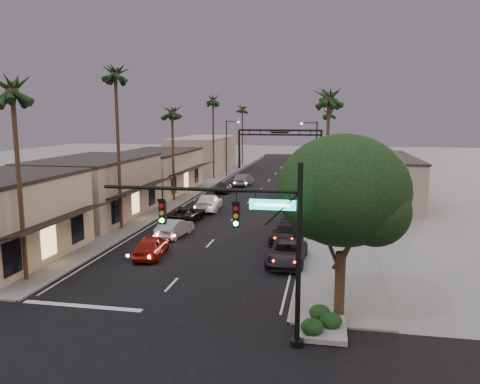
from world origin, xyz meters
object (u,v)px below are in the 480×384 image
at_px(traffic_signal, 253,227).
at_px(curbside_black, 286,233).
at_px(palm_lc, 172,108).
at_px(palm_ld, 213,97).
at_px(streetlight_right, 314,151).
at_px(palm_rc, 329,111).
at_px(curbside_near, 287,253).
at_px(corner_tree, 345,195).
at_px(oncoming_pickup, 187,214).
at_px(streetlight_left, 228,144).
at_px(palm_rb, 329,93).
at_px(oncoming_red, 151,246).
at_px(palm_la, 11,82).
at_px(oncoming_silver, 174,228).
at_px(arch, 280,139).
at_px(palm_ra, 329,93).
at_px(palm_far, 242,107).
at_px(palm_lb, 115,69).

relative_size(traffic_signal, curbside_black, 1.80).
height_order(palm_lc, palm_ld, palm_ld).
relative_size(streetlight_right, palm_ld, 0.63).
height_order(palm_rc, curbside_near, palm_rc).
distance_m(corner_tree, oncoming_pickup, 23.52).
relative_size(corner_tree, streetlight_left, 0.98).
bearing_deg(streetlight_right, curbside_near, -91.38).
bearing_deg(palm_rc, palm_ld, -152.38).
bearing_deg(streetlight_right, palm_rb, -30.76).
xyz_separation_m(palm_ld, palm_rc, (17.20, 9.00, -1.95)).
distance_m(streetlight_left, oncoming_red, 43.41).
bearing_deg(palm_la, palm_rb, 63.83).
relative_size(palm_lc, curbside_near, 2.36).
bearing_deg(palm_rc, palm_lc, -121.56).
relative_size(palm_la, oncoming_silver, 3.02).
bearing_deg(arch, traffic_signal, -85.07).
relative_size(streetlight_left, oncoming_red, 2.04).
bearing_deg(palm_lc, oncoming_silver, -71.22).
height_order(palm_ld, palm_ra, palm_ld).
distance_m(palm_ld, palm_ra, 35.47).
bearing_deg(palm_rc, arch, 145.11).
distance_m(oncoming_red, curbside_black, 10.45).
bearing_deg(palm_ld, palm_far, 89.25).
distance_m(palm_rb, curbside_black, 26.29).
distance_m(palm_lb, oncoming_red, 15.44).
height_order(corner_tree, palm_lc, palm_lc).
bearing_deg(palm_lb, curbside_black, -5.36).
height_order(traffic_signal, palm_rb, palm_rb).
bearing_deg(oncoming_red, arch, -99.49).
xyz_separation_m(palm_ld, curbside_near, (14.80, -39.83, -11.70)).
bearing_deg(arch, oncoming_silver, -93.85).
xyz_separation_m(corner_tree, oncoming_pickup, (-13.47, 18.55, -5.28)).
xyz_separation_m(palm_ra, oncoming_red, (-11.76, -9.00, -10.69)).
height_order(palm_ra, curbside_black, palm_ra).
xyz_separation_m(oncoming_pickup, curbside_black, (9.62, -5.33, -0.02)).
xyz_separation_m(palm_ld, oncoming_silver, (5.27, -34.50, -11.70)).
bearing_deg(palm_ld, palm_lc, -90.00).
height_order(palm_rc, oncoming_pickup, palm_rc).
distance_m(curbside_near, curbside_black, 5.53).
bearing_deg(palm_la, oncoming_pickup, 74.84).
xyz_separation_m(streetlight_left, palm_lc, (-1.68, -22.00, 5.14)).
distance_m(palm_lb, palm_ra, 17.42).
relative_size(arch, streetlight_left, 1.69).
bearing_deg(palm_lc, streetlight_right, 30.11).
xyz_separation_m(arch, streetlight_right, (6.92, -25.00, -0.20)).
relative_size(traffic_signal, streetlight_left, 0.95).
xyz_separation_m(palm_lb, oncoming_red, (5.44, -7.00, -12.63)).
bearing_deg(palm_rb, palm_ra, -90.00).
distance_m(palm_ra, oncoming_silver, 16.42).
bearing_deg(traffic_signal, oncoming_red, 128.81).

